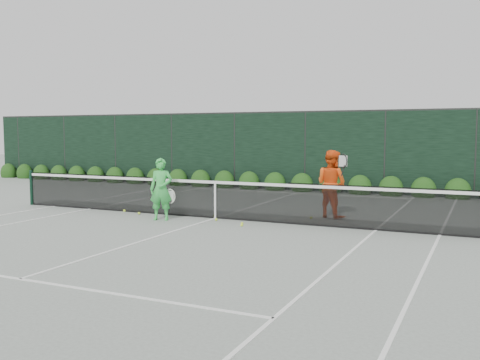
% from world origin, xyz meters
% --- Properties ---
extents(ground, '(80.00, 80.00, 0.00)m').
position_xyz_m(ground, '(0.00, 0.00, 0.00)').
color(ground, gray).
rests_on(ground, ground).
extents(tennis_net, '(12.90, 0.10, 1.07)m').
position_xyz_m(tennis_net, '(-0.02, 0.00, 0.53)').
color(tennis_net, '#113322').
rests_on(tennis_net, ground).
extents(player_woman, '(0.69, 0.55, 1.58)m').
position_xyz_m(player_woman, '(-1.14, -0.79, 0.79)').
color(player_woman, green).
rests_on(player_woman, ground).
extents(player_man, '(1.06, 0.97, 1.77)m').
position_xyz_m(player_man, '(2.68, 1.42, 0.89)').
color(player_man, '#FF5715').
rests_on(player_man, ground).
extents(court_lines, '(11.03, 23.83, 0.01)m').
position_xyz_m(court_lines, '(0.00, 0.00, 0.01)').
color(court_lines, white).
rests_on(court_lines, ground).
extents(windscreen_fence, '(32.00, 21.07, 3.06)m').
position_xyz_m(windscreen_fence, '(0.00, -2.71, 1.51)').
color(windscreen_fence, black).
rests_on(windscreen_fence, ground).
extents(hedge_row, '(31.66, 0.65, 0.94)m').
position_xyz_m(hedge_row, '(-0.00, 7.15, 0.23)').
color(hedge_row, '#13370F').
rests_on(hedge_row, ground).
extents(tennis_balls, '(5.23, 1.83, 0.07)m').
position_xyz_m(tennis_balls, '(-0.08, -0.12, 0.03)').
color(tennis_balls, '#CFF135').
rests_on(tennis_balls, ground).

